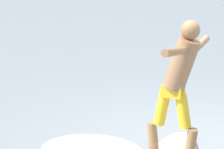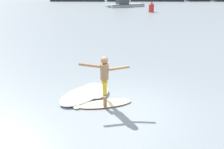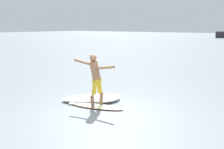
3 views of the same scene
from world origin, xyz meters
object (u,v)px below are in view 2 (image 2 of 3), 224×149
at_px(surfboard, 104,104).
at_px(surfer, 105,76).
at_px(fishing_boat_near_jetty, 125,4).
at_px(channel_marker_buoy, 152,8).

height_order(surfboard, surfer, surfer).
height_order(fishing_boat_near_jetty, channel_marker_buoy, fishing_boat_near_jetty).
distance_m(fishing_boat_near_jetty, channel_marker_buoy, 10.61).
xyz_separation_m(surfer, channel_marker_buoy, (6.84, 31.15, -0.40)).
bearing_deg(surfer, channel_marker_buoy, 77.62).
bearing_deg(surfer, fishing_boat_near_jetty, 85.90).
bearing_deg(surfboard, channel_marker_buoy, 77.51).
distance_m(surfer, fishing_boat_near_jetty, 41.12).
xyz_separation_m(fishing_boat_near_jetty, channel_marker_buoy, (3.90, -9.86, 0.20)).
bearing_deg(channel_marker_buoy, surfboard, -102.49).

